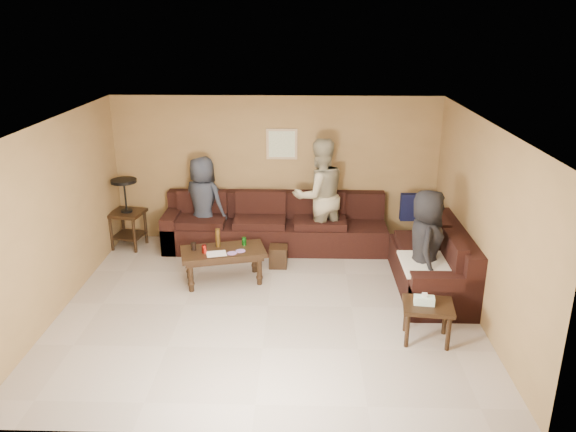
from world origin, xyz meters
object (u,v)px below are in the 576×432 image
Objects in this scene: waste_bin at (278,256)px; person_right at (425,246)px; coffee_table at (223,255)px; person_middle at (319,196)px; sectional_sofa at (325,242)px; person_left at (203,203)px; end_table_left at (127,212)px; side_table_right at (427,309)px.

person_right reaches higher than waste_bin.
person_middle is at bearing 41.02° from coffee_table.
person_left is (-2.02, 0.57, 0.46)m from sectional_sofa.
end_table_left is 1.84× the size of side_table_right.
person_left is at bearing -24.64° from person_middle.
sectional_sofa is at bearing -172.46° from person_left.
person_left is (-0.50, 1.34, 0.36)m from coffee_table.
side_table_right is at bearing 161.01° from person_left.
sectional_sofa is at bearing 116.40° from side_table_right.
end_table_left is (-1.79, 1.28, 0.20)m from coffee_table.
coffee_table is 0.84× the size of person_right.
end_table_left is at bearing 144.46° from coffee_table.
coffee_table is at bearing 90.27° from person_right.
side_table_right is 3.09m from person_middle.
person_left is 0.82× the size of person_middle.
end_table_left is (-3.30, 0.50, 0.30)m from sectional_sofa.
person_middle is at bearing 99.56° from sectional_sofa.
waste_bin is 2.36m from person_right.
side_table_right is (1.15, -2.31, 0.09)m from sectional_sofa.
waste_bin is at bearing 25.34° from person_middle.
coffee_table is 1.97m from person_middle.
person_right is at bearing -9.41° from coffee_table.
sectional_sofa is 7.19× the size of side_table_right.
sectional_sofa is 3.90× the size of end_table_left.
person_right is at bearing -20.72° from end_table_left.
end_table_left is at bearing -22.32° from person_middle.
end_table_left is at bearing 26.38° from person_left.
person_middle reaches higher than person_right.
sectional_sofa is 2.94× the size of person_right.
person_right is (1.31, -1.24, 0.47)m from sectional_sofa.
person_left is at bearing 110.41° from coffee_table.
person_right reaches higher than end_table_left.
person_right is (0.16, 1.07, 0.37)m from side_table_right.
waste_bin is 1.24m from person_middle.
waste_bin is at bearing -162.94° from sectional_sofa.
end_table_left is 2.71m from waste_bin.
sectional_sofa is at bearing -8.68° from end_table_left.
end_table_left is 0.63× the size of person_middle.
end_table_left is at bearing 78.97° from person_right.
side_table_right is at bearing 91.94° from person_middle.
person_middle is (-0.08, 0.48, 0.62)m from sectional_sofa.
person_left is at bearing 148.25° from waste_bin.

